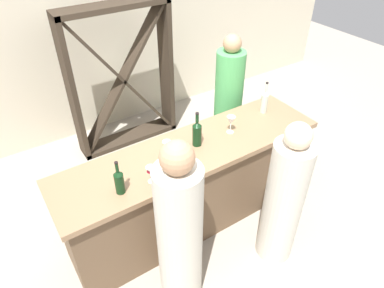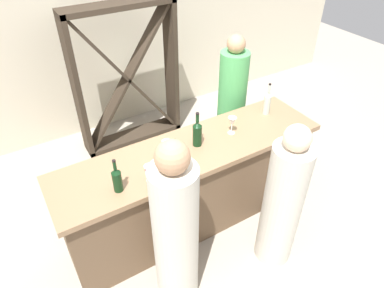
{
  "view_description": "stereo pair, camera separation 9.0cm",
  "coord_description": "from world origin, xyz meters",
  "px_view_note": "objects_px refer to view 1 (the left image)",
  "views": [
    {
      "loc": [
        -1.31,
        -2.0,
        2.8
      ],
      "look_at": [
        0.0,
        0.0,
        0.98
      ],
      "focal_mm": 32.55,
      "sensor_mm": 36.0,
      "label": 1
    },
    {
      "loc": [
        -1.24,
        -2.05,
        2.8
      ],
      "look_at": [
        0.0,
        0.0,
        0.98
      ],
      "focal_mm": 32.55,
      "sensor_mm": 36.0,
      "label": 2
    }
  ],
  "objects_px": {
    "person_server_behind": "(228,108)",
    "wine_glass_near_left": "(151,171)",
    "wine_bottle_center_dark_green": "(197,133)",
    "person_left_guest": "(284,200)",
    "wine_bottle_leftmost_dark_green": "(119,181)",
    "wine_bottle_second_right_clear_pale": "(265,101)",
    "wine_glass_near_right": "(231,121)",
    "wine_rack": "(122,79)",
    "wine_glass_near_center": "(167,146)",
    "wine_bottle_second_left_near_black": "(177,160)",
    "person_center_guest": "(180,235)"
  },
  "relations": [
    {
      "from": "person_left_guest",
      "to": "wine_glass_near_left",
      "type": "bearing_deg",
      "value": 40.1
    },
    {
      "from": "wine_glass_near_left",
      "to": "person_server_behind",
      "type": "xyz_separation_m",
      "value": [
        1.38,
        0.79,
        -0.29
      ]
    },
    {
      "from": "wine_bottle_second_left_near_black",
      "to": "person_left_guest",
      "type": "xyz_separation_m",
      "value": [
        0.7,
        -0.54,
        -0.38
      ]
    },
    {
      "from": "wine_bottle_leftmost_dark_green",
      "to": "wine_bottle_second_left_near_black",
      "type": "xyz_separation_m",
      "value": [
        0.47,
        -0.03,
        0.01
      ]
    },
    {
      "from": "wine_bottle_second_left_near_black",
      "to": "wine_glass_near_center",
      "type": "xyz_separation_m",
      "value": [
        0.02,
        0.2,
        -0.0
      ]
    },
    {
      "from": "wine_rack",
      "to": "wine_bottle_second_right_clear_pale",
      "type": "relative_size",
      "value": 5.35
    },
    {
      "from": "wine_rack",
      "to": "wine_glass_near_left",
      "type": "height_order",
      "value": "wine_rack"
    },
    {
      "from": "wine_rack",
      "to": "wine_bottle_second_left_near_black",
      "type": "xyz_separation_m",
      "value": [
        -0.33,
        -1.83,
        0.16
      ]
    },
    {
      "from": "wine_glass_near_right",
      "to": "person_center_guest",
      "type": "distance_m",
      "value": 1.16
    },
    {
      "from": "person_server_behind",
      "to": "wine_bottle_second_right_clear_pale",
      "type": "bearing_deg",
      "value": 23.11
    },
    {
      "from": "wine_bottle_leftmost_dark_green",
      "to": "wine_glass_near_right",
      "type": "xyz_separation_m",
      "value": [
        1.17,
        0.16,
        0.01
      ]
    },
    {
      "from": "wine_glass_near_center",
      "to": "person_server_behind",
      "type": "xyz_separation_m",
      "value": [
        1.13,
        0.6,
        -0.31
      ]
    },
    {
      "from": "person_center_guest",
      "to": "person_server_behind",
      "type": "height_order",
      "value": "person_server_behind"
    },
    {
      "from": "wine_rack",
      "to": "person_center_guest",
      "type": "distance_m",
      "value": 2.32
    },
    {
      "from": "wine_bottle_center_dark_green",
      "to": "person_left_guest",
      "type": "distance_m",
      "value": 0.93
    },
    {
      "from": "wine_glass_near_center",
      "to": "person_left_guest",
      "type": "height_order",
      "value": "person_left_guest"
    },
    {
      "from": "wine_rack",
      "to": "person_center_guest",
      "type": "height_order",
      "value": "wine_rack"
    },
    {
      "from": "person_center_guest",
      "to": "wine_bottle_second_left_near_black",
      "type": "bearing_deg",
      "value": -37.22
    },
    {
      "from": "person_center_guest",
      "to": "wine_bottle_leftmost_dark_green",
      "type": "bearing_deg",
      "value": 20.71
    },
    {
      "from": "wine_glass_near_left",
      "to": "wine_glass_near_center",
      "type": "distance_m",
      "value": 0.31
    },
    {
      "from": "wine_bottle_second_left_near_black",
      "to": "wine_glass_near_center",
      "type": "distance_m",
      "value": 0.2
    },
    {
      "from": "wine_glass_near_center",
      "to": "person_center_guest",
      "type": "height_order",
      "value": "person_center_guest"
    },
    {
      "from": "wine_rack",
      "to": "person_left_guest",
      "type": "relative_size",
      "value": 1.23
    },
    {
      "from": "wine_bottle_second_left_near_black",
      "to": "person_server_behind",
      "type": "distance_m",
      "value": 1.43
    },
    {
      "from": "wine_glass_near_right",
      "to": "person_left_guest",
      "type": "bearing_deg",
      "value": -89.34
    },
    {
      "from": "wine_bottle_center_dark_green",
      "to": "wine_glass_near_left",
      "type": "bearing_deg",
      "value": -160.16
    },
    {
      "from": "wine_glass_near_right",
      "to": "person_left_guest",
      "type": "height_order",
      "value": "person_left_guest"
    },
    {
      "from": "wine_rack",
      "to": "person_server_behind",
      "type": "xyz_separation_m",
      "value": [
        0.82,
        -1.04,
        -0.14
      ]
    },
    {
      "from": "wine_glass_near_left",
      "to": "wine_glass_near_center",
      "type": "height_order",
      "value": "wine_glass_near_center"
    },
    {
      "from": "wine_glass_near_left",
      "to": "person_left_guest",
      "type": "height_order",
      "value": "person_left_guest"
    },
    {
      "from": "wine_glass_near_center",
      "to": "wine_glass_near_right",
      "type": "relative_size",
      "value": 0.98
    },
    {
      "from": "wine_bottle_leftmost_dark_green",
      "to": "wine_bottle_second_left_near_black",
      "type": "relative_size",
      "value": 0.94
    },
    {
      "from": "wine_bottle_second_right_clear_pale",
      "to": "wine_glass_near_right",
      "type": "relative_size",
      "value": 1.95
    },
    {
      "from": "wine_glass_near_left",
      "to": "person_left_guest",
      "type": "distance_m",
      "value": 1.14
    },
    {
      "from": "wine_glass_near_center",
      "to": "person_server_behind",
      "type": "relative_size",
      "value": 0.1
    },
    {
      "from": "person_left_guest",
      "to": "person_server_behind",
      "type": "xyz_separation_m",
      "value": [
        0.45,
        1.34,
        0.08
      ]
    },
    {
      "from": "person_server_behind",
      "to": "wine_bottle_center_dark_green",
      "type": "bearing_deg",
      "value": -36.37
    },
    {
      "from": "wine_bottle_leftmost_dark_green",
      "to": "wine_glass_near_right",
      "type": "relative_size",
      "value": 1.73
    },
    {
      "from": "wine_bottle_leftmost_dark_green",
      "to": "wine_bottle_second_right_clear_pale",
      "type": "xyz_separation_m",
      "value": [
        1.67,
        0.26,
        0.01
      ]
    },
    {
      "from": "person_server_behind",
      "to": "wine_glass_near_left",
      "type": "bearing_deg",
      "value": -42.23
    },
    {
      "from": "wine_rack",
      "to": "wine_glass_near_center",
      "type": "distance_m",
      "value": 1.67
    },
    {
      "from": "wine_glass_near_left",
      "to": "wine_bottle_second_right_clear_pale",
      "type": "bearing_deg",
      "value": 11.43
    },
    {
      "from": "wine_rack",
      "to": "wine_glass_near_left",
      "type": "xyz_separation_m",
      "value": [
        -0.56,
        -1.83,
        0.15
      ]
    },
    {
      "from": "wine_bottle_second_right_clear_pale",
      "to": "wine_glass_near_center",
      "type": "distance_m",
      "value": 1.18
    },
    {
      "from": "wine_glass_near_center",
      "to": "wine_glass_near_right",
      "type": "bearing_deg",
      "value": 0.18
    },
    {
      "from": "wine_glass_near_right",
      "to": "person_left_guest",
      "type": "relative_size",
      "value": 0.12
    },
    {
      "from": "wine_glass_near_left",
      "to": "wine_glass_near_right",
      "type": "height_order",
      "value": "wine_glass_near_right"
    },
    {
      "from": "person_server_behind",
      "to": "person_left_guest",
      "type": "bearing_deg",
      "value": -0.49
    },
    {
      "from": "wine_glass_near_left",
      "to": "person_server_behind",
      "type": "relative_size",
      "value": 0.09
    },
    {
      "from": "wine_bottle_center_dark_green",
      "to": "wine_glass_near_right",
      "type": "distance_m",
      "value": 0.37
    }
  ]
}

